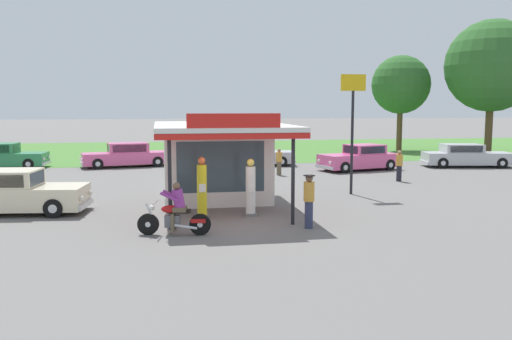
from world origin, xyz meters
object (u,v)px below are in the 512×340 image
(motorcycle_with_rider, at_px, (175,213))
(parked_car_back_row_centre_left, at_px, (255,155))
(bystander_standing_back_lot, at_px, (226,166))
(parked_car_back_row_right, at_px, (360,158))
(bystander_chatting_near_pumps, at_px, (399,165))
(featured_classic_sedan, at_px, (9,193))
(bystander_leaning_by_kiosk, at_px, (309,199))
(parked_car_back_row_centre, at_px, (466,156))
(bystander_admiring_sedan, at_px, (279,161))
(roadside_pole_sign, at_px, (353,114))
(gas_pump_nearside, at_px, (202,190))
(parked_car_back_row_far_right, at_px, (127,156))
(gas_pump_offside, at_px, (251,190))
(parked_car_back_row_left, at_px, (3,157))

(motorcycle_with_rider, xyz_separation_m, parked_car_back_row_centre_left, (5.69, 18.27, 0.02))
(bystander_standing_back_lot, bearing_deg, parked_car_back_row_right, 22.71)
(parked_car_back_row_centre_left, height_order, bystander_chatting_near_pumps, bystander_chatting_near_pumps)
(featured_classic_sedan, xyz_separation_m, parked_car_back_row_centre_left, (11.42, 13.92, -0.05))
(parked_car_back_row_right, distance_m, bystander_chatting_near_pumps, 4.97)
(parked_car_back_row_right, bearing_deg, bystander_leaning_by_kiosk, -116.80)
(parked_car_back_row_centre, relative_size, bystander_standing_back_lot, 3.82)
(parked_car_back_row_centre_left, distance_m, bystander_admiring_sedan, 5.23)
(bystander_chatting_near_pumps, xyz_separation_m, roadside_pole_sign, (-3.82, -3.39, 2.66))
(featured_classic_sedan, distance_m, bystander_chatting_near_pumps, 18.10)
(gas_pump_nearside, height_order, bystander_admiring_sedan, gas_pump_nearside)
(roadside_pole_sign, bearing_deg, parked_car_back_row_right, 66.47)
(parked_car_back_row_centre, bearing_deg, bystander_standing_back_lot, -165.76)
(parked_car_back_row_centre_left, distance_m, parked_car_back_row_right, 6.83)
(featured_classic_sedan, height_order, parked_car_back_row_far_right, featured_classic_sedan)
(featured_classic_sedan, height_order, bystander_chatting_near_pumps, bystander_chatting_near_pumps)
(motorcycle_with_rider, height_order, roadside_pole_sign, roadside_pole_sign)
(parked_car_back_row_far_right, distance_m, bystander_chatting_near_pumps, 16.88)
(bystander_leaning_by_kiosk, bearing_deg, parked_car_back_row_far_right, 109.39)
(parked_car_back_row_right, bearing_deg, gas_pump_offside, -125.70)
(bystander_standing_back_lot, bearing_deg, parked_car_back_row_left, 146.60)
(bystander_chatting_near_pumps, bearing_deg, roadside_pole_sign, -138.42)
(gas_pump_nearside, xyz_separation_m, roadside_pole_sign, (6.78, 3.80, 2.53))
(parked_car_back_row_far_right, relative_size, roadside_pole_sign, 1.12)
(bystander_admiring_sedan, bearing_deg, parked_car_back_row_right, 15.64)
(gas_pump_offside, height_order, bystander_chatting_near_pumps, gas_pump_offside)
(featured_classic_sedan, bearing_deg, bystander_standing_back_lot, 37.51)
(parked_car_back_row_left, relative_size, bystander_admiring_sedan, 3.55)
(motorcycle_with_rider, height_order, parked_car_back_row_far_right, motorcycle_with_rider)
(parked_car_back_row_centre_left, relative_size, bystander_standing_back_lot, 3.51)
(roadside_pole_sign, bearing_deg, parked_car_back_row_centre_left, 99.76)
(parked_car_back_row_centre, xyz_separation_m, parked_car_back_row_left, (-28.58, 4.45, 0.03))
(featured_classic_sedan, height_order, parked_car_back_row_right, featured_classic_sedan)
(bystander_admiring_sedan, bearing_deg, parked_car_back_row_left, 158.31)
(parked_car_back_row_centre, relative_size, parked_car_back_row_centre_left, 1.09)
(featured_classic_sedan, bearing_deg, gas_pump_nearside, -16.34)
(parked_car_back_row_centre, xyz_separation_m, parked_car_back_row_centre_left, (-12.97, 3.29, -0.00))
(parked_car_back_row_right, bearing_deg, featured_classic_sedan, -149.27)
(featured_classic_sedan, xyz_separation_m, parked_car_back_row_right, (17.15, 10.19, -0.02))
(gas_pump_offside, height_order, motorcycle_with_rider, gas_pump_offside)
(featured_classic_sedan, distance_m, bystander_admiring_sedan, 14.70)
(motorcycle_with_rider, bearing_deg, gas_pump_offside, 41.68)
(bystander_chatting_near_pumps, relative_size, roadside_pole_sign, 0.31)
(bystander_admiring_sedan, bearing_deg, bystander_standing_back_lot, -147.07)
(parked_car_back_row_left, height_order, bystander_standing_back_lot, parked_car_back_row_left)
(gas_pump_nearside, distance_m, parked_car_back_row_left, 20.24)
(gas_pump_offside, bearing_deg, bystander_leaning_by_kiosk, -56.61)
(parked_car_back_row_far_right, relative_size, bystander_leaning_by_kiosk, 3.39)
(parked_car_back_row_centre, distance_m, bystander_leaning_by_kiosk, 20.75)
(parked_car_back_row_centre_left, bearing_deg, gas_pump_offside, -100.74)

